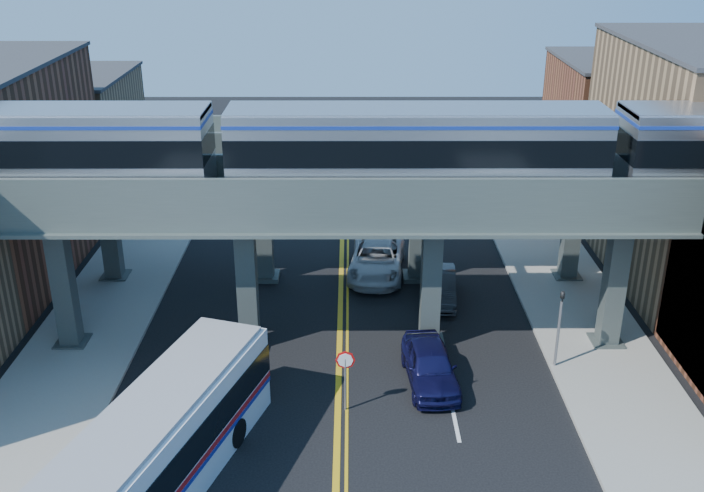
{
  "coord_description": "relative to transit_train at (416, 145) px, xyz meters",
  "views": [
    {
      "loc": [
        0.5,
        -22.72,
        17.88
      ],
      "look_at": [
        0.56,
        8.05,
        4.82
      ],
      "focal_mm": 40.0,
      "sensor_mm": 36.0,
      "label": 1
    }
  ],
  "objects": [
    {
      "name": "ground",
      "position": [
        -3.16,
        -8.0,
        -9.26
      ],
      "size": [
        120.0,
        120.0,
        0.0
      ],
      "primitive_type": "plane",
      "color": "black",
      "rests_on": "ground"
    },
    {
      "name": "sidewalk_west",
      "position": [
        -14.66,
        2.0,
        -9.18
      ],
      "size": [
        5.0,
        70.0,
        0.16
      ],
      "primitive_type": "cube",
      "color": "gray",
      "rests_on": "ground"
    },
    {
      "name": "transit_train",
      "position": [
        0.0,
        0.0,
        0.0
      ],
      "size": [
        47.17,
        2.96,
        3.45
      ],
      "color": "black",
      "rests_on": "elevated_viaduct_near"
    },
    {
      "name": "car_lane_d",
      "position": [
        -0.17,
        17.54,
        -8.53
      ],
      "size": [
        2.43,
        5.18,
        1.46
      ],
      "primitive_type": "imported",
      "rotation": [
        0.0,
        0.0,
        0.08
      ],
      "color": "#AEADB2",
      "rests_on": "ground"
    },
    {
      "name": "car_lane_a",
      "position": [
        0.61,
        -3.06,
        -8.44
      ],
      "size": [
        2.35,
        5.0,
        1.65
      ],
      "primitive_type": "imported",
      "rotation": [
        0.0,
        0.0,
        0.08
      ],
      "color": "#0F0F39",
      "rests_on": "ground"
    },
    {
      "name": "sidewalk_east",
      "position": [
        8.34,
        2.0,
        -9.18
      ],
      "size": [
        5.0,
        70.0,
        0.16
      ],
      "primitive_type": "cube",
      "color": "gray",
      "rests_on": "ground"
    },
    {
      "name": "transit_bus",
      "position": [
        -9.17,
        -10.28,
        -7.54
      ],
      "size": [
        6.73,
        13.28,
        3.35
      ],
      "rotation": [
        0.0,
        0.0,
        1.26
      ],
      "color": "white",
      "rests_on": "ground"
    },
    {
      "name": "elevated_viaduct_far",
      "position": [
        -3.16,
        7.0,
        -2.79
      ],
      "size": [
        52.0,
        3.6,
        7.4
      ],
      "color": "#3E4845",
      "rests_on": "ground"
    },
    {
      "name": "traffic_signal",
      "position": [
        6.04,
        -2.0,
        -6.96
      ],
      "size": [
        0.15,
        0.18,
        4.1
      ],
      "color": "slate",
      "rests_on": "ground"
    },
    {
      "name": "building_west_c",
      "position": [
        -21.66,
        21.0,
        -5.26
      ],
      "size": [
        8.0,
        10.0,
        8.0
      ],
      "primitive_type": "cube",
      "color": "#906D4A",
      "rests_on": "ground"
    },
    {
      "name": "building_east_c",
      "position": [
        15.34,
        21.0,
        -4.76
      ],
      "size": [
        8.0,
        10.0,
        9.0
      ],
      "primitive_type": "cube",
      "color": "brown",
      "rests_on": "ground"
    },
    {
      "name": "stop_sign",
      "position": [
        -2.86,
        -5.0,
        -7.51
      ],
      "size": [
        0.76,
        0.09,
        2.63
      ],
      "color": "slate",
      "rests_on": "ground"
    },
    {
      "name": "car_lane_b",
      "position": [
        1.79,
        4.53,
        -8.53
      ],
      "size": [
        1.92,
        4.59,
        1.47
      ],
      "primitive_type": "imported",
      "rotation": [
        0.0,
        0.0,
        -0.08
      ],
      "color": "#323235",
      "rests_on": "ground"
    },
    {
      "name": "building_east_b",
      "position": [
        15.34,
        8.0,
        -3.26
      ],
      "size": [
        8.0,
        14.0,
        12.0
      ],
      "primitive_type": "cube",
      "color": "#906D4A",
      "rests_on": "ground"
    },
    {
      "name": "elevated_viaduct_near",
      "position": [
        -3.16,
        0.0,
        -2.79
      ],
      "size": [
        52.0,
        3.6,
        7.4
      ],
      "color": "#3E4845",
      "rests_on": "ground"
    },
    {
      "name": "car_lane_c",
      "position": [
        -1.25,
        7.59,
        -8.43
      ],
      "size": [
        3.4,
        6.3,
        1.68
      ],
      "primitive_type": "imported",
      "rotation": [
        0.0,
        0.0,
        -0.1
      ],
      "color": "#BDBDBF",
      "rests_on": "ground"
    }
  ]
}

